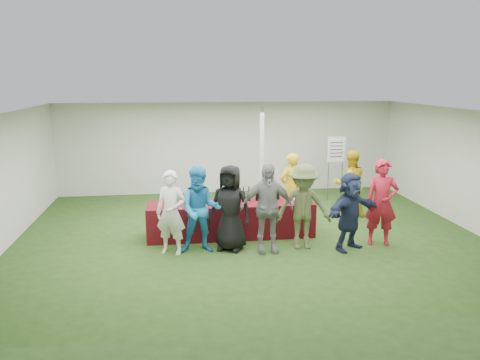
{
  "coord_description": "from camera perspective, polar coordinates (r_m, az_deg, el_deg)",
  "views": [
    {
      "loc": [
        -1.51,
        -9.75,
        3.41
      ],
      "look_at": [
        -0.2,
        -0.05,
        1.25
      ],
      "focal_mm": 35.0,
      "sensor_mm": 36.0,
      "label": 1
    }
  ],
  "objects": [
    {
      "name": "wine_bottles",
      "position": [
        10.32,
        2.59,
        -1.81
      ],
      "size": [
        0.86,
        0.13,
        0.32
      ],
      "color": "black",
      "rests_on": "serving_table"
    },
    {
      "name": "tent",
      "position": [
        11.32,
        2.65,
        1.95
      ],
      "size": [
        10.0,
        10.0,
        10.0
      ],
      "color": "white",
      "rests_on": "ground"
    },
    {
      "name": "customer_3",
      "position": [
        9.21,
        3.29,
        -3.4
      ],
      "size": [
        1.06,
        0.46,
        1.8
      ],
      "primitive_type": "imported",
      "rotation": [
        0.0,
        0.0,
        0.02
      ],
      "color": "gray",
      "rests_on": "ground"
    },
    {
      "name": "dump_bucket",
      "position": [
        10.19,
        8.03,
        -2.29
      ],
      "size": [
        0.25,
        0.25,
        0.18
      ],
      "primitive_type": "cylinder",
      "color": "slate",
      "rests_on": "serving_table"
    },
    {
      "name": "customer_0",
      "position": [
        9.21,
        -8.4,
        -3.96
      ],
      "size": [
        0.71,
        0.59,
        1.66
      ],
      "primitive_type": "imported",
      "rotation": [
        0.0,
        0.0,
        -0.37
      ],
      "color": "white",
      "rests_on": "ground"
    },
    {
      "name": "customer_1",
      "position": [
        9.21,
        -4.83,
        -3.64
      ],
      "size": [
        0.87,
        0.7,
        1.73
      ],
      "primitive_type": "imported",
      "rotation": [
        0.0,
        0.0,
        -0.05
      ],
      "color": "#1E80C1",
      "rests_on": "ground"
    },
    {
      "name": "staff_back",
      "position": [
        11.87,
        13.27,
        -0.44
      ],
      "size": [
        0.82,
        0.64,
        1.66
      ],
      "primitive_type": "imported",
      "rotation": [
        0.0,
        0.0,
        3.16
      ],
      "color": "gold",
      "rests_on": "ground"
    },
    {
      "name": "customer_4",
      "position": [
        9.47,
        7.72,
        -3.26
      ],
      "size": [
        1.16,
        0.72,
        1.73
      ],
      "primitive_type": "imported",
      "rotation": [
        0.0,
        0.0,
        -0.07
      ],
      "color": "#4B5630",
      "rests_on": "ground"
    },
    {
      "name": "customer_2",
      "position": [
        9.31,
        -1.22,
        -3.41
      ],
      "size": [
        1.0,
        0.85,
        1.73
      ],
      "primitive_type": "imported",
      "rotation": [
        0.0,
        0.0,
        -0.42
      ],
      "color": "black",
      "rests_on": "ground"
    },
    {
      "name": "wine_list_sign",
      "position": [
        13.26,
        11.63,
        3.1
      ],
      "size": [
        0.5,
        0.03,
        1.8
      ],
      "color": "slate",
      "rests_on": "ground"
    },
    {
      "name": "serving_table",
      "position": [
        10.23,
        -1.11,
        -4.82
      ],
      "size": [
        3.6,
        0.8,
        0.75
      ],
      "primitive_type": "cube",
      "color": "#5E101A",
      "rests_on": "ground"
    },
    {
      "name": "customer_5",
      "position": [
        9.59,
        13.26,
        -3.75
      ],
      "size": [
        1.5,
        1.15,
        1.58
      ],
      "primitive_type": "imported",
      "rotation": [
        0.0,
        0.0,
        0.53
      ],
      "color": "#1D2643",
      "rests_on": "ground"
    },
    {
      "name": "ground",
      "position": [
        10.44,
        1.05,
        -6.62
      ],
      "size": [
        60.0,
        60.0,
        0.0
      ],
      "primitive_type": "plane",
      "color": "#284719",
      "rests_on": "ground"
    },
    {
      "name": "staff_pourer",
      "position": [
        11.2,
        6.16,
        -0.93
      ],
      "size": [
        0.72,
        0.62,
        1.67
      ],
      "primitive_type": "imported",
      "rotation": [
        0.0,
        0.0,
        3.58
      ],
      "color": "gold",
      "rests_on": "ground"
    },
    {
      "name": "customer_6",
      "position": [
        10.01,
        16.88,
        -2.66
      ],
      "size": [
        0.74,
        0.58,
        1.79
      ],
      "primitive_type": "imported",
      "rotation": [
        0.0,
        0.0,
        -0.26
      ],
      "color": "#A51627",
      "rests_on": "ground"
    },
    {
      "name": "water_bottle",
      "position": [
        10.18,
        -0.9,
        -2.11
      ],
      "size": [
        0.07,
        0.07,
        0.23
      ],
      "color": "silver",
      "rests_on": "serving_table"
    },
    {
      "name": "bar_towel",
      "position": [
        10.45,
        7.22,
        -2.33
      ],
      "size": [
        0.25,
        0.18,
        0.03
      ],
      "primitive_type": "cube",
      "color": "white",
      "rests_on": "serving_table"
    },
    {
      "name": "wine_glasses",
      "position": [
        9.82,
        -3.1,
        -2.61
      ],
      "size": [
        2.73,
        0.14,
        0.16
      ],
      "color": "silver",
      "rests_on": "serving_table"
    }
  ]
}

